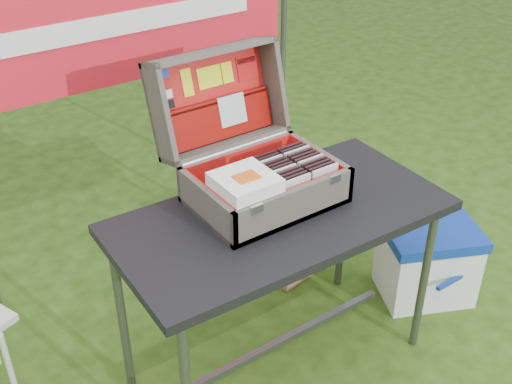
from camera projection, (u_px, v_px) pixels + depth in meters
ground at (274, 379)px, 2.78m from camera, size 80.00×80.00×0.00m
table at (279, 294)px, 2.65m from camera, size 1.31×0.69×0.81m
table_top at (281, 217)px, 2.45m from camera, size 1.31×0.69×0.04m
table_leg_fr at (424, 279)px, 2.76m from camera, size 0.04×0.04×0.77m
table_leg_bl at (122, 317)px, 2.56m from camera, size 0.04×0.04×0.77m
table_leg_br at (343, 222)px, 3.13m from camera, size 0.04×0.04×0.77m
table_brace at (278, 343)px, 2.80m from camera, size 1.14×0.03×0.03m
suitcase at (256, 137)px, 2.41m from camera, size 0.55×0.55×0.51m
suitcase_base_bottom at (265, 199)px, 2.50m from camera, size 0.55×0.39×0.02m
suitcase_base_wall_front at (295, 207)px, 2.33m from camera, size 0.55×0.02×0.15m
suitcase_base_wall_back at (238, 165)px, 2.59m from camera, size 0.55×0.02×0.15m
suitcase_base_wall_left at (206, 207)px, 2.34m from camera, size 0.02×0.39×0.15m
suitcase_base_wall_right at (318, 166)px, 2.59m from camera, size 0.02×0.39×0.15m
suitcase_liner_floor at (265, 196)px, 2.49m from camera, size 0.51×0.35×0.01m
suitcase_latch_left at (257, 209)px, 2.21m from camera, size 0.05×0.01×0.03m
suitcase_latch_right at (335, 179)px, 2.38m from camera, size 0.05×0.01×0.03m
suitcase_hinge at (237, 148)px, 2.56m from camera, size 0.50×0.02×0.02m
suitcase_lid_back at (211, 98)px, 2.61m from camera, size 0.55×0.13×0.39m
suitcase_lid_rim_far at (211, 52)px, 2.50m from camera, size 0.55×0.15×0.06m
suitcase_lid_rim_near at (227, 143)px, 2.62m from camera, size 0.55×0.15×0.06m
suitcase_lid_rim_left at (160, 115)px, 2.43m from camera, size 0.02×0.25×0.42m
suitcase_lid_rim_right at (272, 84)px, 2.69m from camera, size 0.02×0.25×0.42m
suitcase_lid_liner at (213, 98)px, 2.60m from camera, size 0.50×0.10×0.34m
suitcase_liner_wall_front at (293, 203)px, 2.34m from camera, size 0.51×0.01×0.13m
suitcase_liner_wall_back at (240, 164)px, 2.58m from camera, size 0.51×0.01×0.13m
suitcase_liner_wall_left at (209, 203)px, 2.34m from camera, size 0.01×0.35×0.13m
suitcase_liner_wall_right at (316, 164)px, 2.58m from camera, size 0.01×0.35×0.13m
suitcase_lid_pocket at (219, 120)px, 2.61m from camera, size 0.49×0.07×0.16m
suitcase_pocket_edge at (216, 101)px, 2.58m from camera, size 0.48×0.02×0.02m
suitcase_pocket_cd at (232, 110)px, 2.62m from camera, size 0.12×0.04×0.12m
lid_sticker_cc_a at (162, 74)px, 2.45m from camera, size 0.05×0.01×0.03m
lid_sticker_cc_b at (164, 84)px, 2.46m from camera, size 0.05×0.01×0.03m
lid_sticker_cc_c at (166, 95)px, 2.48m from camera, size 0.05×0.01×0.03m
lid_sticker_cc_d at (168, 105)px, 2.49m from camera, size 0.05×0.01×0.03m
lid_card_neon_tall at (187, 83)px, 2.52m from camera, size 0.04×0.03×0.11m
lid_card_neon_main at (210, 77)px, 2.57m from camera, size 0.11×0.03×0.08m
lid_card_neon_small at (227, 73)px, 2.61m from camera, size 0.05×0.03×0.08m
lid_sticker_band at (247, 67)px, 2.66m from camera, size 0.10×0.03×0.10m
lid_sticker_band_bar at (246, 60)px, 2.65m from camera, size 0.09×0.01×0.02m
cd_left_0 at (297, 194)px, 2.36m from camera, size 0.12×0.01×0.14m
cd_left_1 at (293, 192)px, 2.38m from camera, size 0.12×0.01×0.14m
cd_left_2 at (289, 189)px, 2.39m from camera, size 0.12×0.01×0.14m
cd_left_3 at (286, 187)px, 2.41m from camera, size 0.12×0.01×0.14m
cd_left_4 at (282, 184)px, 2.42m from camera, size 0.12×0.01×0.14m
cd_left_5 at (279, 182)px, 2.44m from camera, size 0.12×0.01×0.14m
cd_left_6 at (276, 179)px, 2.45m from camera, size 0.12×0.01×0.14m
cd_left_7 at (272, 177)px, 2.47m from camera, size 0.12×0.01×0.14m
cd_left_8 at (269, 175)px, 2.48m from camera, size 0.12×0.01×0.14m
cd_left_9 at (266, 172)px, 2.50m from camera, size 0.12×0.01×0.14m
cd_left_10 at (263, 170)px, 2.51m from camera, size 0.12×0.01×0.14m
cd_right_0 at (324, 183)px, 2.43m from camera, size 0.12×0.01×0.14m
cd_right_1 at (321, 181)px, 2.44m from camera, size 0.12×0.01×0.14m
cd_right_2 at (317, 179)px, 2.46m from camera, size 0.12×0.01×0.14m
cd_right_3 at (313, 176)px, 2.47m from camera, size 0.12×0.01×0.14m
cd_right_4 at (310, 174)px, 2.49m from camera, size 0.12×0.01×0.14m
cd_right_5 at (306, 172)px, 2.50m from camera, size 0.12×0.01×0.14m
cd_right_6 at (303, 169)px, 2.52m from camera, size 0.12×0.01×0.14m
cd_right_7 at (299, 167)px, 2.53m from camera, size 0.12×0.01×0.14m
cd_right_8 at (296, 165)px, 2.55m from camera, size 0.12×0.01×0.14m
cd_right_9 at (293, 163)px, 2.56m from camera, size 0.12×0.01×0.14m
cd_right_10 at (289, 161)px, 2.58m from camera, size 0.12×0.01×0.14m
songbook_0 at (245, 187)px, 2.30m from camera, size 0.21×0.21×0.00m
songbook_1 at (245, 186)px, 2.30m from camera, size 0.21×0.21×0.00m
songbook_2 at (245, 185)px, 2.30m from camera, size 0.21×0.21×0.00m
songbook_3 at (245, 184)px, 2.29m from camera, size 0.21×0.21×0.00m
songbook_4 at (245, 183)px, 2.29m from camera, size 0.21×0.21×0.00m
songbook_5 at (245, 181)px, 2.29m from camera, size 0.21×0.21×0.00m
songbook_6 at (245, 180)px, 2.29m from camera, size 0.21×0.21×0.00m
songbook_7 at (245, 179)px, 2.28m from camera, size 0.21×0.21×0.00m
songbook_8 at (245, 178)px, 2.28m from camera, size 0.21×0.21×0.00m
songbook_9 at (245, 177)px, 2.28m from camera, size 0.21×0.21×0.00m
songbook_graphic at (246, 177)px, 2.27m from camera, size 0.09×0.07×0.00m
cooler at (427, 261)px, 3.16m from camera, size 0.55×0.50×0.39m
cooler_body at (426, 266)px, 3.18m from camera, size 0.52×0.47×0.34m
cooler_lid at (432, 233)px, 3.07m from camera, size 0.55×0.50×0.05m
cooler_handle at (457, 278)px, 3.03m from camera, size 0.27×0.02×0.02m
chair_leg_fr at (12, 376)px, 2.51m from camera, size 0.02×0.02×0.44m
cardboard_box at (305, 244)px, 3.30m from camera, size 0.37×0.16×0.38m
banner_post_right at (282, 75)px, 3.51m from camera, size 0.03×0.03×1.70m
banner at (134, 21)px, 2.85m from camera, size 1.60×0.02×0.55m
banner_text at (135, 21)px, 2.85m from camera, size 1.20×0.00×0.10m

